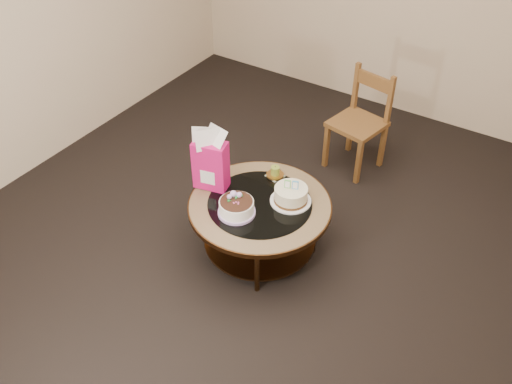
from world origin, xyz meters
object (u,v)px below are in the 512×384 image
Objects in this scene: coffee_table at (260,211)px; gift_bag at (210,159)px; decorated_cake at (236,208)px; cream_cake at (291,195)px; dining_chair at (360,121)px.

coffee_table is 0.51m from gift_bag.
cream_cake is at bearing 51.24° from decorated_cake.
cream_cake is 0.62m from gift_bag.
dining_chair is (-0.04, 1.25, -0.07)m from cream_cake.
decorated_cake is (-0.08, -0.18, 0.13)m from coffee_table.
cream_cake is at bearing 1.97° from gift_bag.
decorated_cake is 1.58m from dining_chair.
gift_bag reaches higher than cream_cake.
decorated_cake is 0.41m from gift_bag.
gift_bag is (-0.40, -0.02, 0.32)m from coffee_table.
cream_cake reaches higher than coffee_table.
coffee_table is at bearing -84.01° from dining_chair.
decorated_cake is at bearing -86.11° from dining_chair.
dining_chair reaches higher than decorated_cake.
decorated_cake is 0.54× the size of gift_bag.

